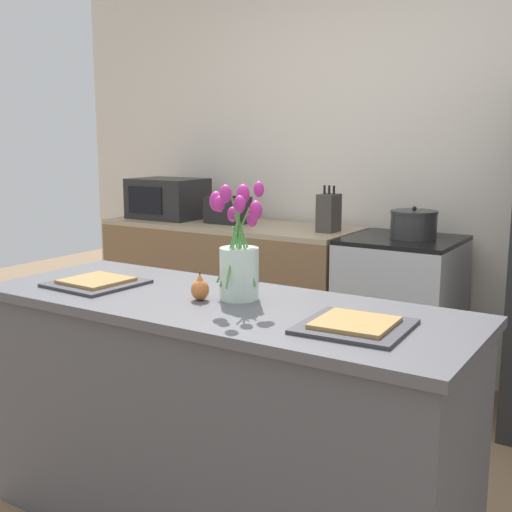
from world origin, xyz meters
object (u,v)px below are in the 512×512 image
at_px(cooking_pot, 414,224).
at_px(knife_block, 329,213).
at_px(toaster, 228,210).
at_px(flower_vase, 239,258).
at_px(pear_figurine, 200,288).
at_px(plate_setting_right, 355,325).
at_px(microwave, 168,198).
at_px(stove_range, 400,318).
at_px(plate_setting_left, 96,282).

distance_m(cooking_pot, knife_block, 0.50).
distance_m(toaster, cooking_pot, 1.22).
bearing_deg(flower_vase, pear_figurine, -140.85).
bearing_deg(plate_setting_right, microwave, 142.00).
bearing_deg(knife_block, microwave, 179.60).
bearing_deg(microwave, pear_figurine, -47.03).
xyz_separation_m(flower_vase, cooking_pot, (0.10, 1.56, -0.05)).
height_order(stove_range, plate_setting_left, same).
distance_m(stove_range, plate_setting_left, 1.83).
distance_m(stove_range, plate_setting_right, 1.76).
bearing_deg(plate_setting_left, knife_block, 83.38).
bearing_deg(cooking_pot, plate_setting_right, -76.75).
relative_size(stove_range, cooking_pot, 3.56).
bearing_deg(pear_figurine, cooking_pot, 82.90).
distance_m(flower_vase, microwave, 2.23).
relative_size(toaster, microwave, 0.58).
relative_size(pear_figurine, knife_block, 0.39).
xyz_separation_m(plate_setting_right, cooking_pot, (-0.39, 1.67, 0.09)).
bearing_deg(microwave, knife_block, -0.40).
bearing_deg(cooking_pot, stove_range, -158.86).
bearing_deg(knife_block, plate_setting_right, -61.47).
distance_m(pear_figurine, microwave, 2.22).
distance_m(plate_setting_left, plate_setting_right, 1.08).
xyz_separation_m(flower_vase, pear_figurine, (-0.11, -0.09, -0.10)).
xyz_separation_m(cooking_pot, microwave, (-1.72, -0.02, 0.06)).
relative_size(stove_range, knife_block, 3.37).
height_order(flower_vase, plate_setting_left, flower_vase).
distance_m(stove_range, microwave, 1.77).
xyz_separation_m(plate_setting_left, knife_block, (0.19, 1.64, 0.12)).
relative_size(plate_setting_left, toaster, 1.17).
bearing_deg(cooking_pot, pear_figurine, -97.10).
xyz_separation_m(pear_figurine, toaster, (-1.01, 1.62, 0.07)).
distance_m(cooking_pot, microwave, 1.72).
xyz_separation_m(plate_setting_right, toaster, (-1.61, 1.65, 0.10)).
bearing_deg(plate_setting_right, flower_vase, 167.24).
relative_size(plate_setting_left, cooking_pot, 1.28).
height_order(flower_vase, toaster, flower_vase).
bearing_deg(plate_setting_right, toaster, 134.38).
xyz_separation_m(stove_range, microwave, (-1.67, -0.00, 0.59)).
height_order(stove_range, cooking_pot, cooking_pot).
distance_m(flower_vase, pear_figurine, 0.17).
xyz_separation_m(plate_setting_left, cooking_pot, (0.69, 1.67, 0.09)).
height_order(plate_setting_left, knife_block, knife_block).
bearing_deg(microwave, cooking_pot, 0.65).
relative_size(stove_range, microwave, 1.90).
distance_m(stove_range, cooking_pot, 0.53).
relative_size(stove_range, pear_figurine, 8.65).
height_order(cooking_pot, knife_block, knife_block).
bearing_deg(toaster, cooking_pot, 1.07).
distance_m(pear_figurine, toaster, 1.91).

